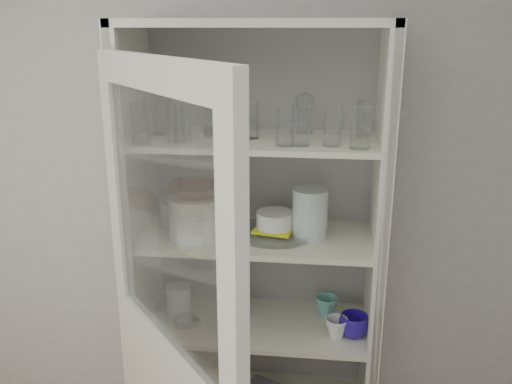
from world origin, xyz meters
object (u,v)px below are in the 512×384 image
Objects in this scene: plate_stack_back at (186,210)px; grey_bowl_stack at (310,213)px; mug_blue at (354,325)px; measuring_cups at (185,321)px; mug_white at (336,328)px; white_ramekin at (275,220)px; goblet_2 at (305,111)px; teal_jar at (237,301)px; mug_teal at (326,306)px; terracotta_bowl at (196,190)px; pantry_cabinet at (258,296)px; plate_stack_front at (197,224)px; yellow_trivet at (275,228)px; goblet_1 at (207,112)px; white_canister at (179,300)px; goblet_3 at (363,116)px; cream_bowl at (196,204)px; goblet_0 at (212,111)px.

plate_stack_back is 1.10× the size of grey_bowl_stack.
mug_blue reaches higher than measuring_cups.
white_ramekin is at bearing 157.93° from mug_white.
goblet_2 reaches higher than measuring_cups.
mug_blue is 0.07m from mug_white.
teal_jar is at bearing -14.90° from plate_stack_back.
measuring_cups is at bearing -176.05° from mug_teal.
terracotta_bowl is 2.25× the size of mug_white.
mug_white is 0.46m from teal_jar.
goblet_2 is at bearing 44.31° from white_ramekin.
white_ramekin is 0.45m from teal_jar.
pantry_cabinet is 9.27× the size of plate_stack_front.
goblet_2 is 0.67m from plate_stack_back.
yellow_trivet is (0.31, 0.05, -0.17)m from terracotta_bowl.
goblet_1 reaches higher than terracotta_bowl.
teal_jar is (-0.17, 0.06, -0.41)m from white_ramekin.
white_ramekin is at bearing 146.85° from mug_blue.
teal_jar is at bearing 8.53° from white_canister.
mug_white is (0.34, -0.16, -0.04)m from pantry_cabinet.
white_ramekin is 1.50× the size of teal_jar.
goblet_3 reaches higher than terracotta_bowl.
terracotta_bowl is 0.36m from yellow_trivet.
terracotta_bowl is at bearing -142.91° from teal_jar.
yellow_trivet is (0.40, -0.12, -0.03)m from plate_stack_back.
mug_blue is (0.41, -0.14, -0.03)m from pantry_cabinet.
pantry_cabinet reaches higher than plate_stack_back.
plate_stack_front is 1.77× the size of white_canister.
terracotta_bowl reaches higher than plate_stack_front.
white_ramekin is (0.40, -0.12, 0.01)m from plate_stack_back.
pantry_cabinet reaches higher than plate_stack_front.
white_ramekin is (0.29, -0.11, -0.42)m from goblet_1.
plate_stack_back is at bearing 77.39° from white_canister.
cream_bowl is 1.12× the size of grey_bowl_stack.
goblet_3 reaches higher than grey_bowl_stack.
goblet_0 is at bearing 69.73° from terracotta_bowl.
terracotta_bowl is 0.46m from grey_bowl_stack.
pantry_cabinet is at bearing -14.14° from goblet_1.
grey_bowl_stack is (-0.19, -0.07, -0.38)m from goblet_3.
goblet_1 reaches higher than white_canister.
mug_white is (-0.07, -0.02, -0.00)m from mug_blue.
mug_teal is at bearing 42.61° from grey_bowl_stack.
pantry_cabinet reaches higher than cream_bowl.
goblet_2 is at bearing 9.24° from white_canister.
mug_white is (0.57, -0.05, -0.41)m from plate_stack_front.
goblet_3 is 0.85m from mug_white.
terracotta_bowl is (-0.02, -0.16, -0.29)m from goblet_1.
cream_bowl is 2.45× the size of mug_white.
pantry_cabinet is at bearing -165.77° from goblet_2.
cream_bowl is 0.76m from mug_white.
goblet_0 is at bearing 164.35° from yellow_trivet.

